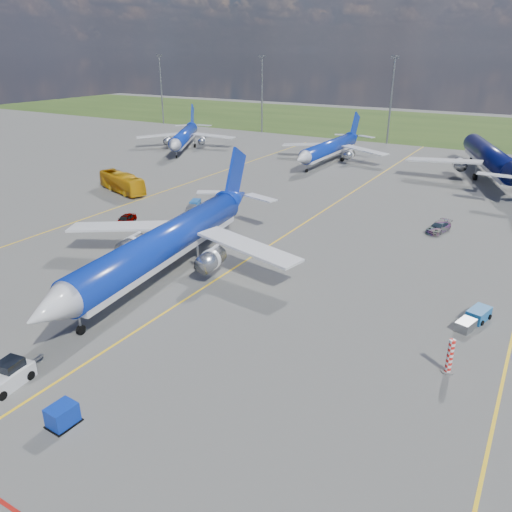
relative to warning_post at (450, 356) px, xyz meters
The scene contains 17 objects.
ground 27.24m from the warning_post, 162.90° to the right, with size 400.00×400.00×0.00m, color #525250.
grass_strip 144.37m from the warning_post, 100.38° to the left, with size 400.00×80.00×0.01m, color #2D4719.
taxiway_lines 32.52m from the warning_post, 142.66° to the left, with size 60.25×160.00×0.02m.
floodlight_masts 103.84m from the warning_post, 98.91° to the left, with size 202.20×0.50×22.70m.
warning_post is the anchor object (origin of this frame).
bg_jet_nw 103.33m from the warning_post, 139.78° to the left, with size 27.86×36.57×9.58m, color #0B28A5, non-canonical shape.
bg_jet_nnw 81.16m from the warning_post, 119.52° to the left, with size 27.66×36.30×9.51m, color #0B28A5, non-canonical shape.
bg_jet_n 73.71m from the warning_post, 95.21° to the left, with size 34.82×45.71×11.97m, color #070C3F, non-canonical shape.
main_airliner 31.90m from the warning_post, behind, with size 32.77×43.01×11.26m, color #0B28A5, non-canonical shape.
pushback_tug 34.59m from the warning_post, 146.64° to the right, with size 2.67×5.80×1.93m.
uld_container 29.36m from the warning_post, 137.55° to the right, with size 1.51×1.88×1.51m, color #0C2DA9.
apron_bus 67.91m from the warning_post, 156.37° to the left, with size 2.88×12.31×3.43m, color #DC9C0C.
service_car_a 50.58m from the warning_post, 163.97° to the left, with size 1.76×4.37×1.49m, color #999999.
service_car_b 39.44m from the warning_post, 155.30° to the left, with size 2.11×4.58×1.27m, color #999999.
service_car_c 35.03m from the warning_post, 103.04° to the left, with size 1.99×4.90×1.42m, color #999999.
baggage_tug_w 9.43m from the warning_post, 86.63° to the left, with size 2.68×5.28×1.15m.
baggage_tug_c 51.82m from the warning_post, 150.15° to the left, with size 2.97×4.84×1.06m.
Camera 1 is at (29.77, -28.66, 23.97)m, focal length 35.00 mm.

